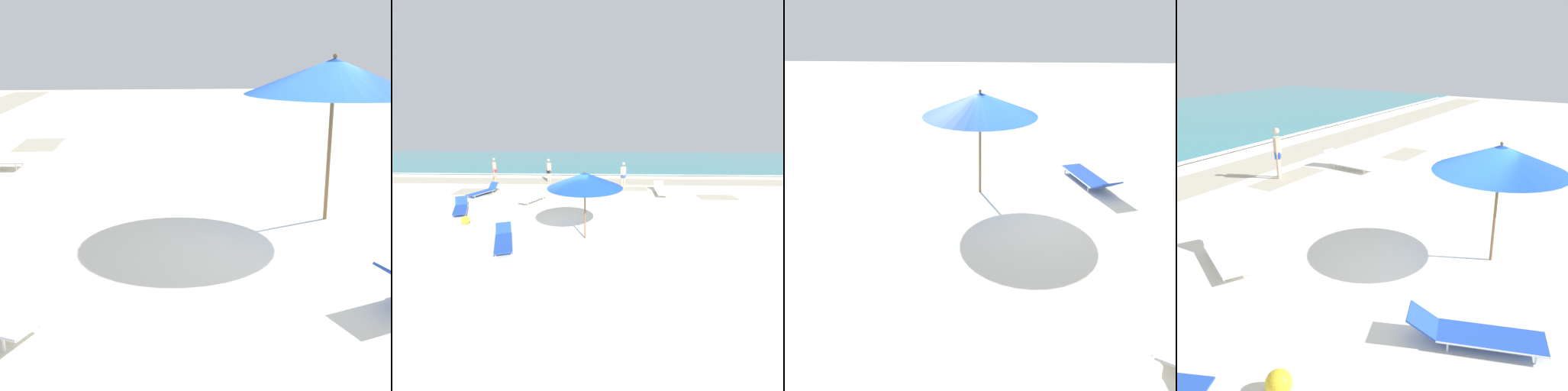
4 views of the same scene
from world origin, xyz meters
TOP-DOWN VIEW (x-y plane):
  - ground_plane at (0.00, 0.01)m, footprint 60.00×60.00m
  - beach_umbrella at (1.13, -0.85)m, footprint 2.75×2.75m
  - sun_lounger_near_water_left at (-1.80, -1.49)m, footprint 1.25×2.21m
  - sun_lounger_near_water_right at (5.54, 5.91)m, footprint 0.75×2.14m
  - sun_lounger_mid_beach_solo at (-1.94, 4.03)m, footprint 1.49×2.16m
  - beachgoer_strolling_adult at (3.33, 7.34)m, footprint 0.39×0.32m
  - beach_ball at (-4.15, 0.43)m, footprint 0.37×0.37m

SIDE VIEW (x-z plane):
  - ground_plane at x=0.00m, z-range -0.16..0.00m
  - beach_ball at x=-4.15m, z-range 0.00..0.37m
  - sun_lounger_near_water_left at x=-1.80m, z-range -0.03..0.45m
  - sun_lounger_mid_beach_solo at x=-1.94m, z-range -0.06..0.49m
  - sun_lounger_near_water_right at x=5.54m, z-range -0.09..0.53m
  - beachgoer_strolling_adult at x=3.33m, z-range 0.12..1.88m
  - beach_umbrella at x=1.13m, z-range 0.96..3.58m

